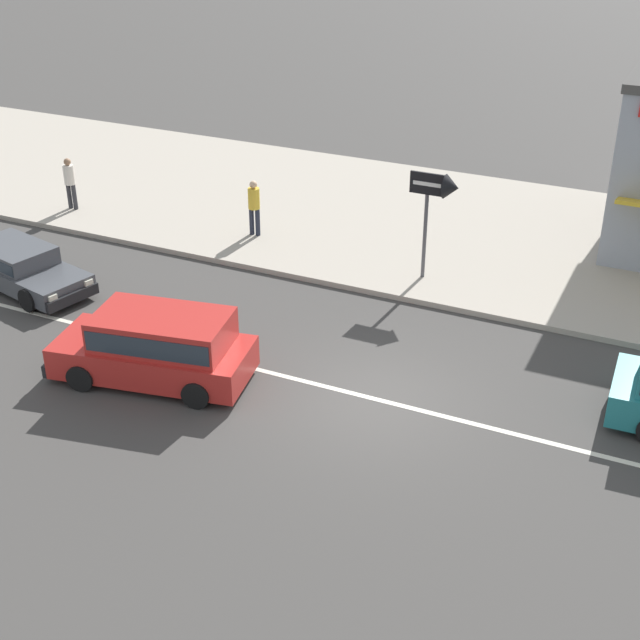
{
  "coord_description": "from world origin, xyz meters",
  "views": [
    {
      "loc": [
        5.64,
        -14.73,
        10.29
      ],
      "look_at": [
        -1.91,
        1.35,
        0.8
      ],
      "focal_mm": 50.0,
      "sensor_mm": 36.0,
      "label": 1
    }
  ],
  "objects_px": {
    "hatchback_dark_grey_0": "(21,266)",
    "arrow_signboard": "(444,193)",
    "pedestrian_near_clock": "(70,180)",
    "minivan_red_3": "(157,345)",
    "pedestrian_mid_kerb": "(254,204)"
  },
  "relations": [
    {
      "from": "hatchback_dark_grey_0",
      "to": "pedestrian_near_clock",
      "type": "distance_m",
      "value": 5.31
    },
    {
      "from": "pedestrian_mid_kerb",
      "to": "hatchback_dark_grey_0",
      "type": "bearing_deg",
      "value": -126.86
    },
    {
      "from": "hatchback_dark_grey_0",
      "to": "arrow_signboard",
      "type": "bearing_deg",
      "value": 25.32
    },
    {
      "from": "hatchback_dark_grey_0",
      "to": "minivan_red_3",
      "type": "distance_m",
      "value": 6.34
    },
    {
      "from": "arrow_signboard",
      "to": "pedestrian_near_clock",
      "type": "distance_m",
      "value": 12.21
    },
    {
      "from": "pedestrian_near_clock",
      "to": "minivan_red_3",
      "type": "bearing_deg",
      "value": -41.4
    },
    {
      "from": "hatchback_dark_grey_0",
      "to": "pedestrian_near_clock",
      "type": "bearing_deg",
      "value": 114.71
    },
    {
      "from": "hatchback_dark_grey_0",
      "to": "arrow_signboard",
      "type": "distance_m",
      "value": 11.14
    },
    {
      "from": "hatchback_dark_grey_0",
      "to": "pedestrian_near_clock",
      "type": "relative_size",
      "value": 2.57
    },
    {
      "from": "minivan_red_3",
      "to": "hatchback_dark_grey_0",
      "type": "bearing_deg",
      "value": 158.37
    },
    {
      "from": "hatchback_dark_grey_0",
      "to": "pedestrian_near_clock",
      "type": "height_order",
      "value": "pedestrian_near_clock"
    },
    {
      "from": "arrow_signboard",
      "to": "minivan_red_3",
      "type": "bearing_deg",
      "value": -119.79
    },
    {
      "from": "minivan_red_3",
      "to": "pedestrian_near_clock",
      "type": "bearing_deg",
      "value": 138.6
    },
    {
      "from": "hatchback_dark_grey_0",
      "to": "pedestrian_mid_kerb",
      "type": "height_order",
      "value": "pedestrian_mid_kerb"
    },
    {
      "from": "minivan_red_3",
      "to": "arrow_signboard",
      "type": "relative_size",
      "value": 1.57
    }
  ]
}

